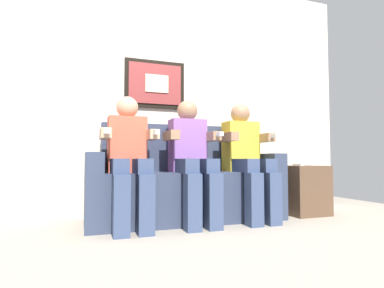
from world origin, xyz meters
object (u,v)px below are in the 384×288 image
Objects in this scene: person_on_right at (247,155)px; couch at (186,186)px; side_table_right at (303,190)px; person_on_left at (129,154)px; spare_remote_on_table at (298,165)px; person_in_middle at (192,155)px.

couch is at bearing 163.24° from person_on_right.
couch is at bearing 175.15° from side_table_right.
person_on_right is at bearing -174.95° from side_table_right.
person_on_left is at bearing -163.18° from couch.
person_on_left is at bearing -179.98° from person_on_right.
spare_remote_on_table is (1.18, -0.11, 0.20)m from couch.
person_in_middle is at bearing 180.00° from person_on_right.
couch is at bearing 174.84° from spare_remote_on_table.
person_on_left is 1.00× the size of person_on_right.
person_on_right is (1.10, 0.00, -0.00)m from person_on_left.
side_table_right is (0.69, 0.06, -0.36)m from person_on_right.
side_table_right is at bearing 1.23° from spare_remote_on_table.
person_on_left and person_on_right have the same top height.
spare_remote_on_table is at bearing -178.77° from side_table_right.
person_on_right is 0.78m from side_table_right.
spare_remote_on_table is at bearing -5.16° from couch.
couch reaches higher than side_table_right.
person_in_middle is 2.22× the size of side_table_right.
couch is 1.61× the size of person_on_right.
side_table_right is (1.24, 0.06, -0.36)m from person_in_middle.
couch is 13.74× the size of spare_remote_on_table.
person_in_middle and person_on_right have the same top height.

